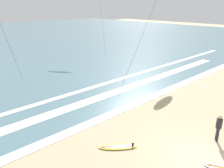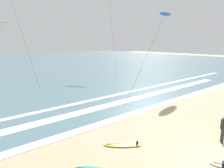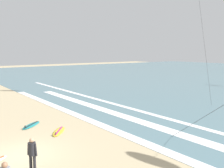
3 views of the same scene
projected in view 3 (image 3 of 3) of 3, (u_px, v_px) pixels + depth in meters
The scene contains 7 objects.
ground_plane at pixel (20, 156), 13.06m from camera, with size 160.00×160.00×0.00m, color tan.
wave_foam_shoreline at pixel (122, 133), 16.63m from camera, with size 41.34×0.80×0.01m, color white.
wave_foam_mid_break at pixel (160, 128), 17.83m from camera, with size 39.52×1.05×0.01m, color white.
wave_foam_outer_break at pixel (169, 119), 20.10m from camera, with size 57.19×0.58×0.01m, color white.
surfer_left_far at pixel (32, 152), 11.20m from camera, with size 0.47×0.36×1.60m.
surfboard_foreground_flat at pixel (31, 125), 18.35m from camera, with size 1.83×1.98×0.25m.
surfboard_right_spare at pixel (59, 131), 16.96m from camera, with size 2.00×1.80×0.25m.
Camera 3 is at (12.80, -3.70, 5.38)m, focal length 41.16 mm.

